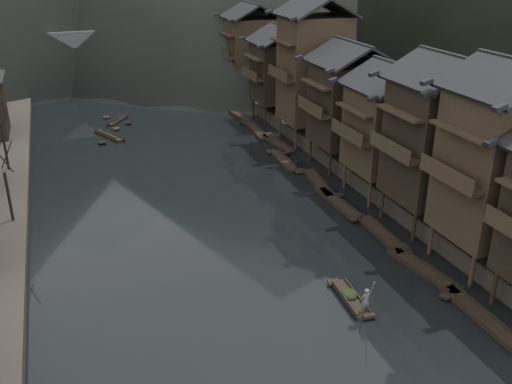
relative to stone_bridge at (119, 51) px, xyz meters
name	(u,v)px	position (x,y,z in m)	size (l,w,h in m)	color
water	(262,299)	(0.00, -72.00, -5.11)	(300.00, 300.00, 0.00)	black
right_bank	(393,101)	(35.00, -32.00, -4.21)	(40.00, 200.00, 1.80)	#2D2823
stilt_houses	(359,87)	(17.28, -52.77, 3.81)	(9.00, 67.60, 17.06)	black
moored_sampans	(303,170)	(12.11, -51.37, -4.91)	(3.14, 62.93, 0.47)	black
midriver_boats	(113,128)	(-4.99, -29.55, -4.91)	(5.11, 11.87, 0.45)	black
stone_bridge	(119,51)	(0.00, 0.00, 0.00)	(40.00, 6.00, 9.00)	#4C4C4F
hero_sampan	(350,298)	(5.49, -74.17, -4.91)	(1.35, 4.90, 0.43)	black
cargo_heap	(349,290)	(5.47, -73.94, -4.35)	(1.07, 1.40, 0.64)	black
boatman	(366,297)	(5.61, -75.86, -3.79)	(0.65, 0.42, 1.77)	slate
bamboo_pole	(372,258)	(5.81, -75.86, -0.96)	(0.06, 0.06, 4.57)	#8C7A51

